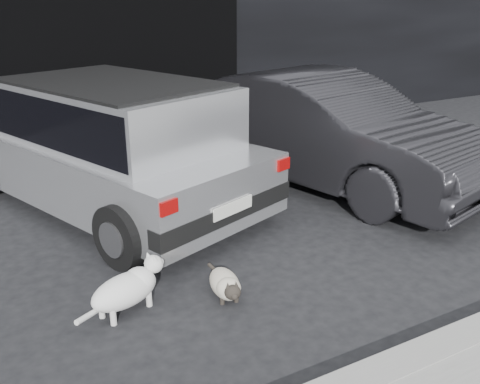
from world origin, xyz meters
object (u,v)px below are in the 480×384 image
second_car (324,130)px  cat_white (129,287)px  silver_hatchback (109,139)px  cat_siamese (226,285)px

second_car → cat_white: bearing=-165.9°
silver_hatchback → cat_white: (-0.55, -2.25, -0.60)m
cat_white → silver_hatchback: bearing=146.5°
second_car → cat_white: size_ratio=5.25×
second_car → cat_siamese: size_ratio=6.18×
silver_hatchback → second_car: (2.65, -0.52, -0.09)m
cat_siamese → cat_white: cat_white is taller
second_car → cat_siamese: 3.17m
second_car → cat_siamese: second_car is taller
silver_hatchback → cat_white: size_ratio=5.32×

